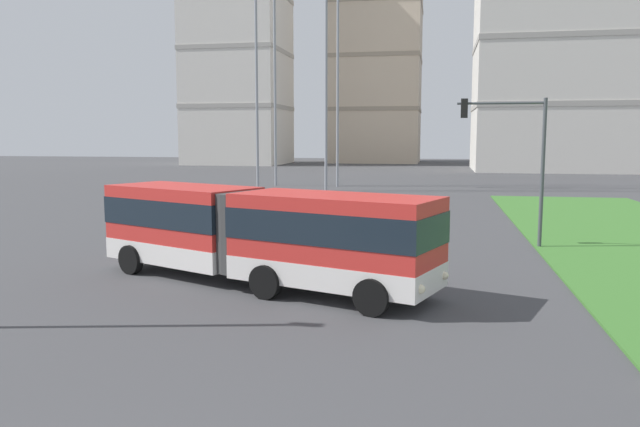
% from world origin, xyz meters
% --- Properties ---
extents(articulated_bus, '(11.84, 6.71, 3.00)m').
position_xyz_m(articulated_bus, '(-1.27, 13.54, 1.65)').
color(articulated_bus, red).
rests_on(articulated_bus, ground).
extents(traffic_light_far_right, '(3.63, 0.28, 6.26)m').
position_xyz_m(traffic_light_far_right, '(7.41, 22.00, 4.27)').
color(traffic_light_far_right, '#474C51').
rests_on(traffic_light_far_right, ground).
extents(apartment_tower_west, '(15.99, 16.04, 46.77)m').
position_xyz_m(apartment_tower_west, '(-30.00, 98.70, 23.40)').
color(apartment_tower_west, silver).
rests_on(apartment_tower_west, ground).
extents(apartment_tower_westcentre, '(16.25, 14.76, 36.88)m').
position_xyz_m(apartment_tower_westcentre, '(-7.43, 110.32, 18.46)').
color(apartment_tower_westcentre, '#C6B299').
rests_on(apartment_tower_westcentre, ground).
extents(apartment_tower_centre, '(22.06, 16.75, 42.52)m').
position_xyz_m(apartment_tower_centre, '(19.91, 86.32, 21.28)').
color(apartment_tower_centre, silver).
rests_on(apartment_tower_centre, ground).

